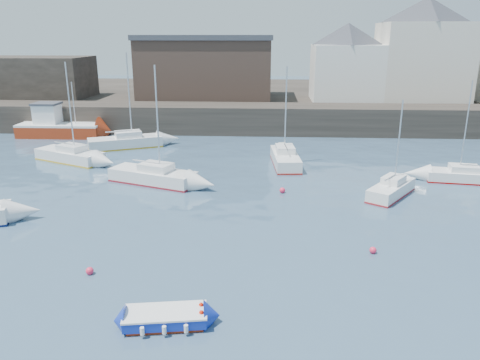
# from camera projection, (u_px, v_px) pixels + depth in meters

# --- Properties ---
(water) EXTENTS (220.00, 220.00, 0.00)m
(water) POSITION_uv_depth(u_px,v_px,m) (223.00, 303.00, 18.96)
(water) COLOR #2D4760
(water) RESTS_ON ground
(quay_wall) EXTENTS (90.00, 5.00, 3.00)m
(quay_wall) POSITION_uv_depth(u_px,v_px,m) (252.00, 119.00, 51.88)
(quay_wall) COLOR #28231E
(quay_wall) RESTS_ON ground
(land_strip) EXTENTS (90.00, 32.00, 2.80)m
(land_strip) POSITION_uv_depth(u_px,v_px,m) (256.00, 99.00, 69.07)
(land_strip) COLOR #28231E
(land_strip) RESTS_ON ground
(bldg_east_a) EXTENTS (13.36, 13.36, 11.80)m
(bldg_east_a) POSITION_uv_depth(u_px,v_px,m) (423.00, 49.00, 55.27)
(bldg_east_a) COLOR beige
(bldg_east_a) RESTS_ON land_strip
(bldg_east_d) EXTENTS (11.14, 11.14, 8.95)m
(bldg_east_d) POSITION_uv_depth(u_px,v_px,m) (346.00, 62.00, 55.72)
(bldg_east_d) COLOR white
(bldg_east_d) RESTS_ON land_strip
(warehouse) EXTENTS (16.40, 10.40, 7.60)m
(warehouse) POSITION_uv_depth(u_px,v_px,m) (207.00, 67.00, 58.32)
(warehouse) COLOR #3D2D26
(warehouse) RESTS_ON land_strip
(bldg_west) EXTENTS (14.00, 8.00, 5.00)m
(bldg_west) POSITION_uv_depth(u_px,v_px,m) (33.00, 77.00, 58.99)
(bldg_west) COLOR #353028
(bldg_west) RESTS_ON land_strip
(blue_dinghy) EXTENTS (3.25, 1.87, 0.59)m
(blue_dinghy) POSITION_uv_depth(u_px,v_px,m) (165.00, 317.00, 17.41)
(blue_dinghy) COLOR #982D12
(blue_dinghy) RESTS_ON ground
(fishing_boat) EXTENTS (8.72, 3.30, 5.77)m
(fishing_boat) POSITION_uv_depth(u_px,v_px,m) (58.00, 126.00, 49.80)
(fishing_boat) COLOR #982D12
(fishing_boat) RESTS_ON ground
(sailboat_b) EXTENTS (6.89, 4.33, 8.46)m
(sailboat_b) POSITION_uv_depth(u_px,v_px,m) (153.00, 176.00, 34.14)
(sailboat_b) COLOR white
(sailboat_b) RESTS_ON ground
(sailboat_c) EXTENTS (4.10, 4.87, 6.42)m
(sailboat_c) POSITION_uv_depth(u_px,v_px,m) (391.00, 189.00, 31.39)
(sailboat_c) COLOR white
(sailboat_c) RESTS_ON ground
(sailboat_d) EXTENTS (5.98, 2.63, 7.37)m
(sailboat_d) POSITION_uv_depth(u_px,v_px,m) (467.00, 176.00, 34.52)
(sailboat_d) COLOR white
(sailboat_d) RESTS_ON ground
(sailboat_e) EXTENTS (6.74, 4.66, 8.33)m
(sailboat_e) POSITION_uv_depth(u_px,v_px,m) (70.00, 155.00, 40.00)
(sailboat_e) COLOR white
(sailboat_e) RESTS_ON ground
(sailboat_f) EXTENTS (2.49, 6.30, 8.00)m
(sailboat_f) POSITION_uv_depth(u_px,v_px,m) (285.00, 158.00, 39.00)
(sailboat_f) COLOR white
(sailboat_f) RESTS_ON ground
(sailboat_h) EXTENTS (7.17, 4.87, 8.86)m
(sailboat_h) POSITION_uv_depth(u_px,v_px,m) (126.00, 142.00, 44.90)
(sailboat_h) COLOR white
(sailboat_h) RESTS_ON ground
(buoy_near) EXTENTS (0.35, 0.35, 0.35)m
(buoy_near) POSITION_uv_depth(u_px,v_px,m) (90.00, 274.00, 21.24)
(buoy_near) COLOR #FE294F
(buoy_near) RESTS_ON ground
(buoy_mid) EXTENTS (0.35, 0.35, 0.35)m
(buoy_mid) POSITION_uv_depth(u_px,v_px,m) (373.00, 253.00, 23.28)
(buoy_mid) COLOR #FE294F
(buoy_mid) RESTS_ON ground
(buoy_far) EXTENTS (0.39, 0.39, 0.39)m
(buoy_far) POSITION_uv_depth(u_px,v_px,m) (282.00, 193.00, 32.18)
(buoy_far) COLOR #FE294F
(buoy_far) RESTS_ON ground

